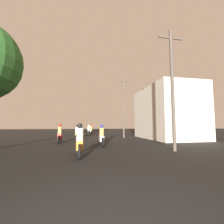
# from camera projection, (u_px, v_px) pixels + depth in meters

# --- Properties ---
(motorcycle_orange) EXTENTS (0.60, 1.97, 1.57)m
(motorcycle_orange) POSITION_uv_depth(u_px,v_px,m) (80.00, 143.00, 7.11)
(motorcycle_orange) COLOR black
(motorcycle_orange) RESTS_ON ground_plane
(motorcycle_silver) EXTENTS (0.60, 2.07, 1.52)m
(motorcycle_silver) POSITION_uv_depth(u_px,v_px,m) (102.00, 137.00, 10.70)
(motorcycle_silver) COLOR black
(motorcycle_silver) RESTS_ON ground_plane
(motorcycle_red) EXTENTS (0.60, 1.97, 1.59)m
(motorcycle_red) POSITION_uv_depth(u_px,v_px,m) (60.00, 135.00, 12.52)
(motorcycle_red) COLOR black
(motorcycle_red) RESTS_ON ground_plane
(motorcycle_yellow) EXTENTS (0.60, 1.89, 1.50)m
(motorcycle_yellow) POSITION_uv_depth(u_px,v_px,m) (77.00, 132.00, 18.06)
(motorcycle_yellow) COLOR black
(motorcycle_yellow) RESTS_ON ground_plane
(motorcycle_black) EXTENTS (0.60, 2.06, 1.57)m
(motorcycle_black) POSITION_uv_depth(u_px,v_px,m) (89.00, 131.00, 21.78)
(motorcycle_black) COLOR black
(motorcycle_black) RESTS_ON ground_plane
(motorcycle_white) EXTENTS (0.60, 1.86, 1.63)m
(motorcycle_white) POSITION_uv_depth(u_px,v_px,m) (91.00, 130.00, 26.28)
(motorcycle_white) COLOR black
(motorcycle_white) RESTS_ON ground_plane
(building_right_near) EXTENTS (4.90, 7.59, 5.66)m
(building_right_near) POSITION_uv_depth(u_px,v_px,m) (167.00, 113.00, 16.81)
(building_right_near) COLOR beige
(building_right_near) RESTS_ON ground_plane
(utility_pole_near) EXTENTS (1.60, 0.20, 7.26)m
(utility_pole_near) POSITION_uv_depth(u_px,v_px,m) (172.00, 86.00, 8.86)
(utility_pole_near) COLOR #4C4238
(utility_pole_near) RESTS_ON ground_plane
(utility_pole_far) EXTENTS (1.60, 0.20, 7.32)m
(utility_pole_far) POSITION_uv_depth(u_px,v_px,m) (124.00, 106.00, 17.90)
(utility_pole_far) COLOR #4C4238
(utility_pole_far) RESTS_ON ground_plane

